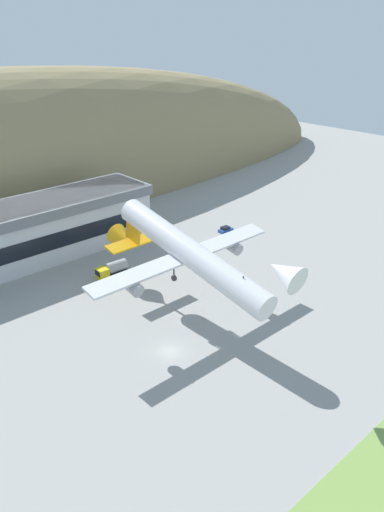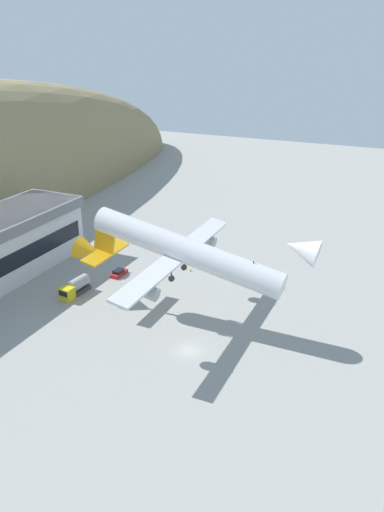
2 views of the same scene
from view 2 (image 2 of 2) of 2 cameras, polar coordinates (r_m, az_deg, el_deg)
ground_plane at (r=85.35m, az=-0.30°, el=-10.74°), size 380.66×380.66×0.00m
cargo_airplane at (r=88.52m, az=-1.20°, el=0.53°), size 40.20×47.28×13.50m
service_car_0 at (r=111.47m, az=-8.35°, el=-1.92°), size 4.55×2.00×1.44m
service_car_1 at (r=133.49m, az=-4.08°, el=2.68°), size 4.05×2.07×1.50m
box_truck at (r=104.66m, az=-13.18°, el=-3.51°), size 7.35×2.99×3.31m
traffic_cone_0 at (r=112.39m, az=-0.16°, el=-1.61°), size 0.52×0.52×0.58m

